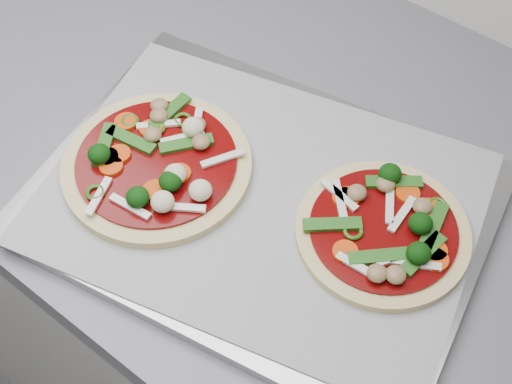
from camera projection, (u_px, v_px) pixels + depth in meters
The scene contains 6 objects.
base_cabinet at pixel (334, 368), 1.14m from camera, with size 3.60×0.60×0.86m, color #B3B4B1.
countertop at pixel (371, 207), 0.77m from camera, with size 3.60×0.60×0.04m, color slate.
baking_tray at pixel (261, 202), 0.74m from camera, with size 0.46×0.34×0.01m, color gray.
parchment at pixel (261, 198), 0.74m from camera, with size 0.44×0.32×0.00m, color #A3A3A8.
pizza_left at pixel (158, 163), 0.75m from camera, with size 0.25×0.25×0.03m.
pizza_right at pixel (386, 229), 0.70m from camera, with size 0.21×0.21×0.03m.
Camera 1 is at (0.17, 0.87, 1.52)m, focal length 50.00 mm.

